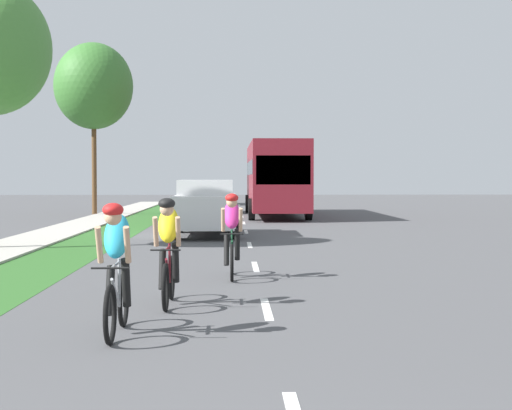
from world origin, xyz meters
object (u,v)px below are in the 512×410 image
object	(u,v)px
cyclist_trailing	(168,250)
bus_maroon	(275,175)
cyclist_lead	(116,267)
pickup_silver	(215,193)
cyclist_distant	(232,235)
street_tree_far	(94,86)
suv_white	(206,206)

from	to	relation	value
cyclist_trailing	bus_maroon	xyz separation A→B (m)	(3.04, 25.76, 1.17)
cyclist_lead	pickup_silver	size ratio (longest dim) A/B	0.34
pickup_silver	cyclist_trailing	bearing A→B (deg)	-89.71
pickup_silver	cyclist_distant	bearing A→B (deg)	-88.31
cyclist_lead	cyclist_distant	distance (m)	5.25
cyclist_distant	street_tree_far	xyz separation A→B (m)	(-6.87, 24.05, 5.60)
cyclist_lead	pickup_silver	bearing A→B (deg)	89.71
cyclist_lead	bus_maroon	world-z (taller)	bus_maroon
cyclist_lead	bus_maroon	size ratio (longest dim) A/B	0.15
bus_maroon	street_tree_far	world-z (taller)	street_tree_far
cyclist_lead	pickup_silver	world-z (taller)	pickup_silver
cyclist_trailing	suv_white	bearing A→B (deg)	89.58
suv_white	street_tree_far	xyz separation A→B (m)	(-6.04, 13.71, 5.46)
cyclist_trailing	suv_white	xyz separation A→B (m)	(0.10, 13.33, 0.14)
cyclist_distant	street_tree_far	size ratio (longest dim) A/B	0.20
street_tree_far	cyclist_lead	bearing A→B (deg)	-79.29
cyclist_lead	suv_white	size ratio (longest dim) A/B	0.37
cyclist_distant	bus_maroon	xyz separation A→B (m)	(2.12, 22.77, 1.17)
cyclist_trailing	cyclist_lead	bearing A→B (deg)	-101.76
cyclist_trailing	street_tree_far	distance (m)	28.24
cyclist_distant	bus_maroon	size ratio (longest dim) A/B	0.15
cyclist_trailing	street_tree_far	xyz separation A→B (m)	(-5.94, 27.04, 5.60)
cyclist_trailing	street_tree_far	bearing A→B (deg)	102.40
cyclist_lead	bus_maroon	distance (m)	28.09
pickup_silver	street_tree_far	world-z (taller)	street_tree_far
cyclist_distant	pickup_silver	distance (m)	38.59
cyclist_trailing	suv_white	size ratio (longest dim) A/B	0.37
cyclist_distant	bus_maroon	distance (m)	22.90
cyclist_lead	street_tree_far	distance (m)	30.16
bus_maroon	street_tree_far	size ratio (longest dim) A/B	1.35
bus_maroon	cyclist_distant	bearing A→B (deg)	-95.32
cyclist_lead	pickup_silver	distance (m)	43.65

